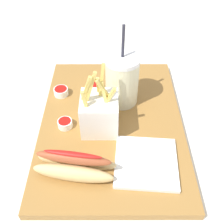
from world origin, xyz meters
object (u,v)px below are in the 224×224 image
object	(u,v)px
soda_cup	(122,80)
ketchup_cup_1	(94,86)
hot_dog_1	(75,165)
napkin_stack	(146,162)
fries_basket	(100,113)
ketchup_cup_2	(61,91)
ketchup_cup_3	(65,123)

from	to	relation	value
soda_cup	ketchup_cup_1	bearing A→B (deg)	57.93
hot_dog_1	napkin_stack	xyz separation A→B (m)	(0.02, -0.15, -0.02)
ketchup_cup_1	napkin_stack	size ratio (longest dim) A/B	0.29
fries_basket	ketchup_cup_2	world-z (taller)	fries_basket
hot_dog_1	ketchup_cup_2	size ratio (longest dim) A/B	4.48
ketchup_cup_1	napkin_stack	world-z (taller)	ketchup_cup_1
hot_dog_1	ketchup_cup_1	world-z (taller)	hot_dog_1
soda_cup	ketchup_cup_1	size ratio (longest dim) A/B	5.45
ketchup_cup_2	napkin_stack	world-z (taller)	ketchup_cup_2
hot_dog_1	ketchup_cup_3	bearing A→B (deg)	15.86
hot_dog_1	soda_cup	bearing A→B (deg)	-24.15
ketchup_cup_1	fries_basket	bearing A→B (deg)	-171.85
hot_dog_1	ketchup_cup_1	xyz separation A→B (m)	(0.27, -0.03, -0.02)
ketchup_cup_1	ketchup_cup_2	size ratio (longest dim) A/B	1.00
soda_cup	napkin_stack	size ratio (longest dim) A/B	1.60
ketchup_cup_2	fries_basket	bearing A→B (deg)	-137.77
soda_cup	ketchup_cup_1	xyz separation A→B (m)	(0.05, 0.08, -0.06)
ketchup_cup_1	ketchup_cup_3	xyz separation A→B (m)	(-0.14, 0.06, 0.00)
ketchup_cup_2	napkin_stack	size ratio (longest dim) A/B	0.29
ketchup_cup_3	napkin_stack	xyz separation A→B (m)	(-0.11, -0.19, -0.01)
soda_cup	hot_dog_1	world-z (taller)	soda_cup
ketchup_cup_3	ketchup_cup_1	bearing A→B (deg)	-24.11
fries_basket	ketchup_cup_1	distance (m)	0.15
fries_basket	napkin_stack	size ratio (longest dim) A/B	1.26
hot_dog_1	ketchup_cup_3	world-z (taller)	hot_dog_1
fries_basket	ketchup_cup_2	xyz separation A→B (m)	(0.12, 0.11, -0.04)
ketchup_cup_1	napkin_stack	bearing A→B (deg)	-154.10
ketchup_cup_1	ketchup_cup_2	xyz separation A→B (m)	(-0.02, 0.09, 0.00)
ketchup_cup_2	soda_cup	bearing A→B (deg)	-97.89
ketchup_cup_1	ketchup_cup_2	world-z (taller)	ketchup_cup_2
fries_basket	ketchup_cup_2	size ratio (longest dim) A/B	4.31
fries_basket	napkin_stack	xyz separation A→B (m)	(-0.11, -0.10, -0.04)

